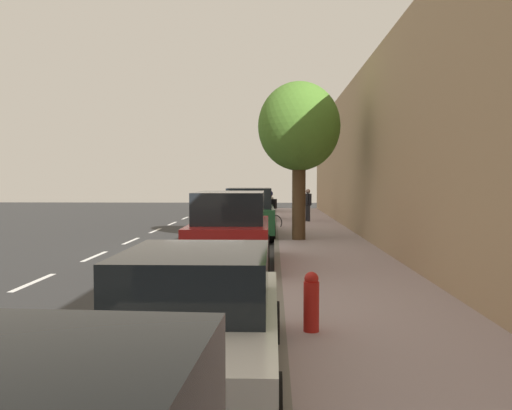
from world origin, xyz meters
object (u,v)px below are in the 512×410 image
object	(u,v)px
parked_sedan_silver_end	(260,203)
street_tree_mid_block	(299,128)
parked_suv_green_far	(249,212)
fire_hydrant	(311,301)
parked_sedan_white_second	(196,320)
parked_suv_red_mid	(231,230)
cyclist_with_backpack	(270,206)
parked_sedan_black_farthest	(255,209)
bicycle_at_curb	(266,222)
pedestrian_on_phone	(308,203)

from	to	relation	value
parked_sedan_silver_end	street_tree_mid_block	size ratio (longest dim) A/B	0.79
parked_suv_green_far	street_tree_mid_block	bearing A→B (deg)	-45.78
fire_hydrant	parked_suv_green_far	bearing A→B (deg)	96.09
parked_sedan_white_second	fire_hydrant	distance (m)	2.20
parked_suv_red_mid	fire_hydrant	size ratio (longest dim) A/B	5.61
fire_hydrant	cyclist_with_backpack	bearing A→B (deg)	92.23
parked_sedan_black_farthest	street_tree_mid_block	size ratio (longest dim) A/B	0.80
bicycle_at_curb	parked_sedan_black_farthest	bearing A→B (deg)	98.72
parked_sedan_white_second	parked_sedan_black_farthest	xyz separation A→B (m)	(-0.20, 23.83, 0.00)
cyclist_with_backpack	parked_sedan_white_second	bearing A→B (deg)	-92.11
parked_sedan_white_second	parked_suv_red_mid	xyz separation A→B (m)	(-0.25, 8.00, 0.27)
parked_suv_green_far	cyclist_with_backpack	bearing A→B (deg)	76.53
parked_sedan_white_second	parked_sedan_black_farthest	world-z (taller)	same
bicycle_at_curb	parked_suv_green_far	bearing A→B (deg)	-98.70
parked_sedan_silver_end	cyclist_with_backpack	bearing A→B (deg)	-86.36
parked_sedan_white_second	parked_suv_green_far	world-z (taller)	parked_suv_green_far
parked_suv_green_far	parked_suv_red_mid	bearing A→B (deg)	-91.02
parked_sedan_black_farthest	fire_hydrant	distance (m)	22.17
pedestrian_on_phone	parked_sedan_white_second	bearing A→B (deg)	-96.62
parked_sedan_black_farthest	fire_hydrant	size ratio (longest dim) A/B	5.32
bicycle_at_curb	fire_hydrant	xyz separation A→B (m)	(0.89, -17.73, 0.22)
parked_sedan_black_farthest	bicycle_at_curb	xyz separation A→B (m)	(0.67, -4.38, -0.38)
cyclist_with_backpack	fire_hydrant	world-z (taller)	cyclist_with_backpack
parked_suv_red_mid	parked_sedan_silver_end	distance (m)	23.93
parked_suv_green_far	fire_hydrant	distance (m)	13.98
pedestrian_on_phone	street_tree_mid_block	bearing A→B (deg)	-95.67
parked_sedan_white_second	street_tree_mid_block	size ratio (longest dim) A/B	0.78
parked_sedan_silver_end	parked_sedan_white_second	bearing A→B (deg)	-89.78
parked_sedan_silver_end	fire_hydrant	world-z (taller)	parked_sedan_silver_end
cyclist_with_backpack	parked_suv_green_far	bearing A→B (deg)	-103.47
pedestrian_on_phone	fire_hydrant	distance (m)	20.85
parked_suv_red_mid	fire_hydrant	xyz separation A→B (m)	(1.62, -6.28, -0.44)
parked_suv_red_mid	parked_suv_green_far	world-z (taller)	same
street_tree_mid_block	pedestrian_on_phone	world-z (taller)	street_tree_mid_block
pedestrian_on_phone	bicycle_at_curb	bearing A→B (deg)	-124.84
parked_sedan_white_second	parked_suv_green_far	bearing A→B (deg)	90.41
parked_suv_red_mid	parked_sedan_black_farthest	distance (m)	15.83
bicycle_at_curb	street_tree_mid_block	bearing A→B (deg)	-77.57
parked_suv_red_mid	parked_suv_green_far	size ratio (longest dim) A/B	0.99
parked_suv_green_far	fire_hydrant	xyz separation A→B (m)	(1.48, -13.89, -0.44)
parked_sedan_black_farthest	fire_hydrant	xyz separation A→B (m)	(1.57, -22.11, -0.16)
parked_sedan_silver_end	street_tree_mid_block	world-z (taller)	street_tree_mid_block
parked_sedan_black_farthest	cyclist_with_backpack	bearing A→B (deg)	-79.52
bicycle_at_curb	pedestrian_on_phone	xyz separation A→B (m)	(2.14, 3.07, 0.74)
parked_sedan_white_second	pedestrian_on_phone	distance (m)	22.68
parked_sedan_black_farthest	street_tree_mid_block	bearing A→B (deg)	-79.17
cyclist_with_backpack	bicycle_at_curb	bearing A→B (deg)	116.06
parked_sedan_black_farthest	bicycle_at_curb	bearing A→B (deg)	-81.28
parked_suv_red_mid	parked_suv_green_far	distance (m)	7.61
parked_sedan_white_second	bicycle_at_curb	distance (m)	19.46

